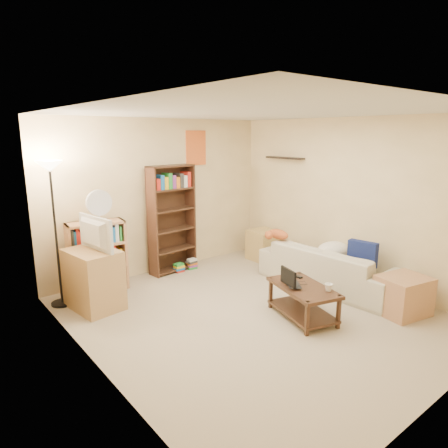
# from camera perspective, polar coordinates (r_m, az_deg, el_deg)

# --- Properties ---
(room) EXTENTS (4.50, 4.54, 2.52)m
(room) POSITION_cam_1_polar(r_m,az_deg,el_deg) (4.79, 4.39, 5.17)
(room) COLOR tan
(room) RESTS_ON ground
(sofa) EXTENTS (2.21, 1.06, 0.62)m
(sofa) POSITION_cam_1_polar(r_m,az_deg,el_deg) (6.22, 14.83, -5.91)
(sofa) COLOR beige
(sofa) RESTS_ON ground
(navy_pillow) EXTENTS (0.18, 0.42, 0.37)m
(navy_pillow) POSITION_cam_1_polar(r_m,az_deg,el_deg) (6.00, 19.17, -4.06)
(navy_pillow) COLOR navy
(navy_pillow) RESTS_ON sofa
(cream_blanket) EXTENTS (0.57, 0.41, 0.24)m
(cream_blanket) POSITION_cam_1_polar(r_m,az_deg,el_deg) (6.30, 15.32, -3.58)
(cream_blanket) COLOR white
(cream_blanket) RESTS_ON sofa
(tabby_cat) EXTENTS (0.49, 0.19, 0.17)m
(tabby_cat) POSITION_cam_1_polar(r_m,az_deg,el_deg) (6.36, 7.54, -1.48)
(tabby_cat) COLOR #C25829
(tabby_cat) RESTS_ON sofa
(coffee_table) EXTENTS (0.75, 1.04, 0.42)m
(coffee_table) POSITION_cam_1_polar(r_m,az_deg,el_deg) (5.13, 11.20, -10.24)
(coffee_table) COLOR #3F2818
(coffee_table) RESTS_ON ground
(laptop) EXTENTS (0.60, 0.59, 0.03)m
(laptop) POSITION_cam_1_polar(r_m,az_deg,el_deg) (5.09, 10.42, -8.42)
(laptop) COLOR black
(laptop) RESTS_ON coffee_table
(laptop_screen) EXTENTS (0.10, 0.30, 0.21)m
(laptop_screen) POSITION_cam_1_polar(r_m,az_deg,el_deg) (4.99, 9.16, -7.49)
(laptop_screen) COLOR white
(laptop_screen) RESTS_ON laptop
(mug) EXTENTS (0.18, 0.18, 0.09)m
(mug) POSITION_cam_1_polar(r_m,az_deg,el_deg) (4.98, 14.72, -8.76)
(mug) COLOR white
(mug) RESTS_ON coffee_table
(tv_remote) EXTENTS (0.06, 0.17, 0.02)m
(tv_remote) POSITION_cam_1_polar(r_m,az_deg,el_deg) (5.37, 10.31, -7.34)
(tv_remote) COLOR black
(tv_remote) RESTS_ON coffee_table
(tv_stand) EXTENTS (0.62, 0.80, 0.79)m
(tv_stand) POSITION_cam_1_polar(r_m,az_deg,el_deg) (5.54, -18.13, -7.53)
(tv_stand) COLOR tan
(tv_stand) RESTS_ON ground
(television) EXTENTS (0.79, 0.31, 0.44)m
(television) POSITION_cam_1_polar(r_m,az_deg,el_deg) (5.36, -18.57, -1.37)
(television) COLOR black
(television) RESTS_ON tv_stand
(tall_bookshelf) EXTENTS (0.82, 0.33, 1.77)m
(tall_bookshelf) POSITION_cam_1_polar(r_m,az_deg,el_deg) (6.57, -7.45, 1.05)
(tall_bookshelf) COLOR #48281B
(tall_bookshelf) RESTS_ON ground
(short_bookshelf) EXTENTS (0.84, 0.42, 1.03)m
(short_bookshelf) POSITION_cam_1_polar(r_m,az_deg,el_deg) (6.07, -17.63, -4.49)
(short_bookshelf) COLOR tan
(short_bookshelf) RESTS_ON ground
(desk_fan) EXTENTS (0.37, 0.21, 0.46)m
(desk_fan) POSITION_cam_1_polar(r_m,az_deg,el_deg) (5.88, -17.43, 2.49)
(desk_fan) COLOR silver
(desk_fan) RESTS_ON short_bookshelf
(floor_lamp) EXTENTS (0.33, 0.33, 1.93)m
(floor_lamp) POSITION_cam_1_polar(r_m,az_deg,el_deg) (5.53, -23.39, 4.29)
(floor_lamp) COLOR black
(floor_lamp) RESTS_ON ground
(side_table) EXTENTS (0.48, 0.48, 0.54)m
(side_table) POSITION_cam_1_polar(r_m,az_deg,el_deg) (7.34, 5.64, -2.98)
(side_table) COLOR #DCBD6B
(side_table) RESTS_ON ground
(end_cabinet) EXTENTS (0.68, 0.60, 0.49)m
(end_cabinet) POSITION_cam_1_polar(r_m,az_deg,el_deg) (5.63, 24.21, -9.29)
(end_cabinet) COLOR tan
(end_cabinet) RESTS_ON ground
(book_stacks) EXTENTS (0.43, 0.13, 0.18)m
(book_stacks) POSITION_cam_1_polar(r_m,az_deg,el_deg) (6.81, -5.42, -5.91)
(book_stacks) COLOR red
(book_stacks) RESTS_ON ground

